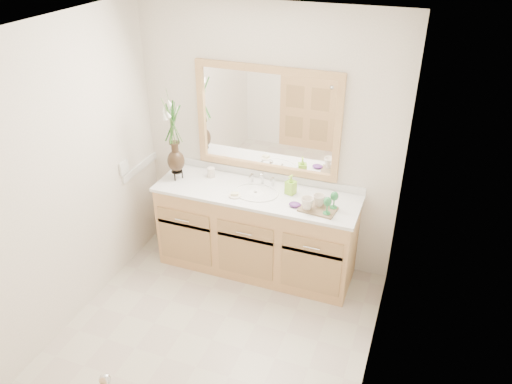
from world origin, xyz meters
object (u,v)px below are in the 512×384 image
at_px(soap_bottle, 291,185).
at_px(tumbler, 211,173).
at_px(tray, 318,209).
at_px(flower_vase, 173,127).

bearing_deg(soap_bottle, tumbler, -163.94).
xyz_separation_m(tumbler, soap_bottle, (0.79, -0.04, 0.03)).
bearing_deg(tray, tumbler, 174.09).
height_order(flower_vase, tray, flower_vase).
relative_size(flower_vase, soap_bottle, 4.74).
relative_size(tumbler, soap_bottle, 0.56).
height_order(soap_bottle, tray, soap_bottle).
xyz_separation_m(soap_bottle, tray, (0.29, -0.18, -0.07)).
bearing_deg(flower_vase, tray, -3.54).
height_order(flower_vase, tumbler, flower_vase).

